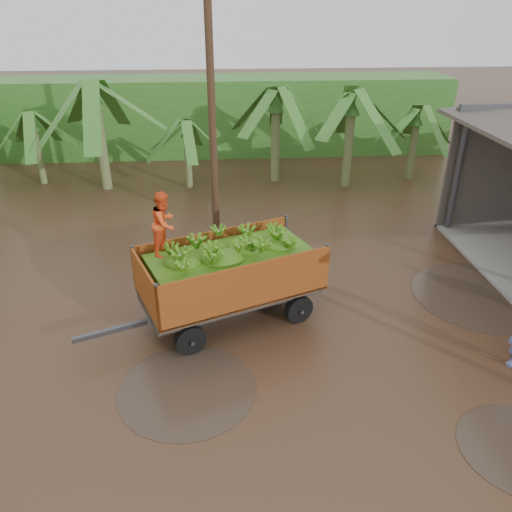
{
  "coord_description": "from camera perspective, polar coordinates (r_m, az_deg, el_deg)",
  "views": [
    {
      "loc": [
        -2.27,
        -9.19,
        6.91
      ],
      "look_at": [
        -1.48,
        1.48,
        1.39
      ],
      "focal_mm": 35.0,
      "sensor_mm": 36.0,
      "label": 1
    }
  ],
  "objects": [
    {
      "name": "utility_pole",
      "position": [
        15.95,
        -5.16,
        18.31
      ],
      "size": [
        1.2,
        0.24,
        8.8
      ],
      "color": "#47301E",
      "rests_on": "ground"
    },
    {
      "name": "banana_trailer",
      "position": [
        11.63,
        -3.06,
        -1.86
      ],
      "size": [
        5.71,
        3.4,
        3.34
      ],
      "rotation": [
        0.0,
        0.0,
        0.39
      ],
      "color": "#BF591B",
      "rests_on": "ground"
    },
    {
      "name": "banana_plants",
      "position": [
        16.24,
        -20.16,
        7.6
      ],
      "size": [
        21.2,
        20.5,
        4.34
      ],
      "color": "#2D661E",
      "rests_on": "ground"
    },
    {
      "name": "ground",
      "position": [
        11.72,
        7.89,
        -9.15
      ],
      "size": [
        100.0,
        100.0,
        0.0
      ],
      "primitive_type": "plane",
      "color": "black",
      "rests_on": "ground"
    },
    {
      "name": "hedge_north",
      "position": [
        25.71,
        -3.68,
        15.75
      ],
      "size": [
        22.0,
        3.0,
        3.6
      ],
      "primitive_type": "cube",
      "color": "#2D661E",
      "rests_on": "ground"
    }
  ]
}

